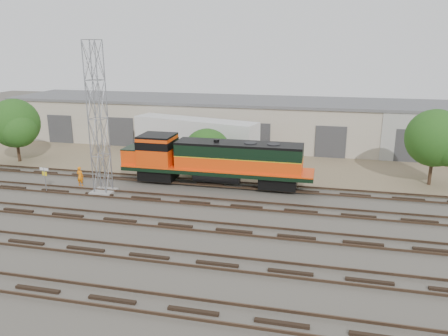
% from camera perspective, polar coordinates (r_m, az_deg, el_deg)
% --- Properties ---
extents(ground, '(140.00, 140.00, 0.00)m').
position_cam_1_polar(ground, '(32.11, -4.60, -5.50)').
color(ground, '#47423A').
rests_on(ground, ground).
extents(dirt_strip, '(80.00, 16.00, 0.02)m').
position_cam_1_polar(dirt_strip, '(45.92, 1.05, 1.18)').
color(dirt_strip, '#726047').
rests_on(dirt_strip, ground).
extents(tracks, '(80.00, 20.40, 0.28)m').
position_cam_1_polar(tracks, '(29.46, -6.38, -7.43)').
color(tracks, black).
rests_on(tracks, ground).
extents(warehouse, '(58.40, 10.40, 5.30)m').
position_cam_1_polar(warehouse, '(53.00, 2.93, 6.09)').
color(warehouse, '#BAAD9B').
rests_on(warehouse, ground).
extents(locomotive, '(16.32, 2.86, 3.92)m').
position_cam_1_polar(locomotive, '(36.81, -1.42, 1.07)').
color(locomotive, black).
rests_on(locomotive, tracks).
extents(signal_tower, '(1.77, 1.77, 12.00)m').
position_cam_1_polar(signal_tower, '(35.54, -16.11, 5.82)').
color(signal_tower, gray).
rests_on(signal_tower, ground).
extents(sign_post, '(0.86, 0.16, 2.11)m').
position_cam_1_polar(sign_post, '(38.17, -22.38, -0.84)').
color(sign_post, gray).
rests_on(sign_post, ground).
extents(worker, '(0.64, 0.45, 1.68)m').
position_cam_1_polar(worker, '(39.11, -18.29, -1.02)').
color(worker, orange).
rests_on(worker, ground).
extents(semi_trailer, '(13.88, 6.09, 4.20)m').
position_cam_1_polar(semi_trailer, '(45.62, -3.48, 4.45)').
color(semi_trailer, silver).
rests_on(semi_trailer, ground).
extents(tree_west, '(5.17, 4.92, 6.44)m').
position_cam_1_polar(tree_west, '(48.72, -25.54, 5.10)').
color(tree_west, '#382619').
rests_on(tree_west, ground).
extents(tree_mid, '(4.76, 4.53, 4.53)m').
position_cam_1_polar(tree_mid, '(40.06, -1.97, 1.73)').
color(tree_mid, '#382619').
rests_on(tree_mid, ground).
extents(tree_east, '(5.08, 4.84, 6.53)m').
position_cam_1_polar(tree_east, '(40.48, 26.22, 3.29)').
color(tree_east, '#382619').
rests_on(tree_east, ground).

